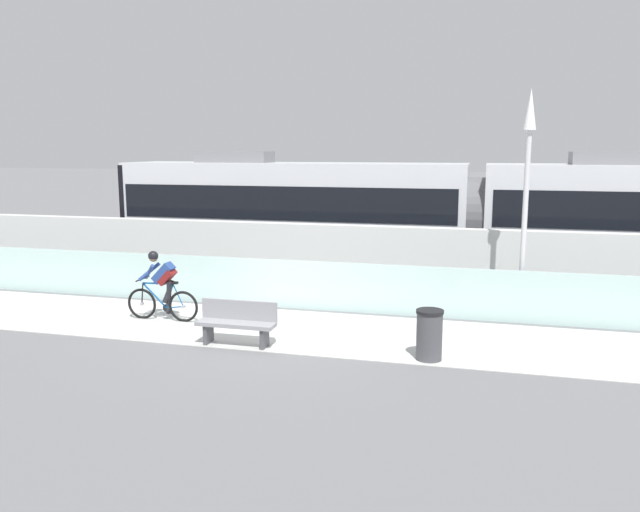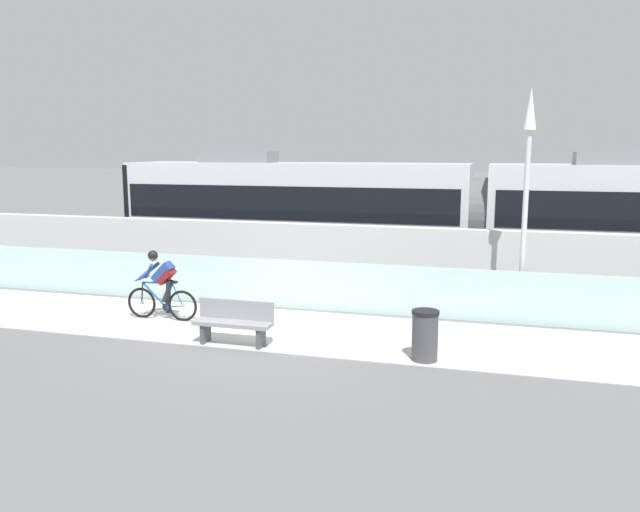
{
  "view_description": "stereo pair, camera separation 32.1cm",
  "coord_description": "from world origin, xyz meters",
  "px_view_note": "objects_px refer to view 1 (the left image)",
  "views": [
    {
      "loc": [
        4.61,
        -12.75,
        3.89
      ],
      "look_at": [
        0.65,
        2.35,
        1.25
      ],
      "focal_mm": 35.66,
      "sensor_mm": 36.0,
      "label": 1
    },
    {
      "loc": [
        4.92,
        -12.67,
        3.89
      ],
      "look_at": [
        0.65,
        2.35,
        1.25
      ],
      "focal_mm": 35.66,
      "sensor_mm": 36.0,
      "label": 2
    }
  ],
  "objects_px": {
    "cyclist_on_bike": "(162,287)",
    "tram": "(475,216)",
    "lamp_post_antenna": "(527,176)",
    "bench": "(237,322)",
    "trash_bin": "(429,335)"
  },
  "relations": [
    {
      "from": "tram",
      "to": "bench",
      "type": "xyz_separation_m",
      "value": [
        -4.42,
        -8.14,
        -1.41
      ]
    },
    {
      "from": "cyclist_on_bike",
      "to": "lamp_post_antenna",
      "type": "xyz_separation_m",
      "value": [
        7.92,
        2.15,
        2.51
      ]
    },
    {
      "from": "lamp_post_antenna",
      "to": "cyclist_on_bike",
      "type": "bearing_deg",
      "value": -164.81
    },
    {
      "from": "tram",
      "to": "bench",
      "type": "distance_m",
      "value": 9.37
    },
    {
      "from": "bench",
      "to": "trash_bin",
      "type": "bearing_deg",
      "value": 0.53
    },
    {
      "from": "cyclist_on_bike",
      "to": "bench",
      "type": "relative_size",
      "value": 1.11
    },
    {
      "from": "cyclist_on_bike",
      "to": "lamp_post_antenna",
      "type": "relative_size",
      "value": 0.34
    },
    {
      "from": "bench",
      "to": "lamp_post_antenna",
      "type": "bearing_deg",
      "value": 31.64
    },
    {
      "from": "trash_bin",
      "to": "cyclist_on_bike",
      "type": "bearing_deg",
      "value": 168.51
    },
    {
      "from": "cyclist_on_bike",
      "to": "lamp_post_antenna",
      "type": "bearing_deg",
      "value": 15.19
    },
    {
      "from": "cyclist_on_bike",
      "to": "tram",
      "type": "bearing_deg",
      "value": 45.37
    },
    {
      "from": "lamp_post_antenna",
      "to": "bench",
      "type": "xyz_separation_m",
      "value": [
        -5.57,
        -3.44,
        -2.81
      ]
    },
    {
      "from": "lamp_post_antenna",
      "to": "trash_bin",
      "type": "distance_m",
      "value": 4.75
    },
    {
      "from": "lamp_post_antenna",
      "to": "tram",
      "type": "bearing_deg",
      "value": 103.81
    },
    {
      "from": "trash_bin",
      "to": "bench",
      "type": "bearing_deg",
      "value": -179.47
    }
  ]
}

